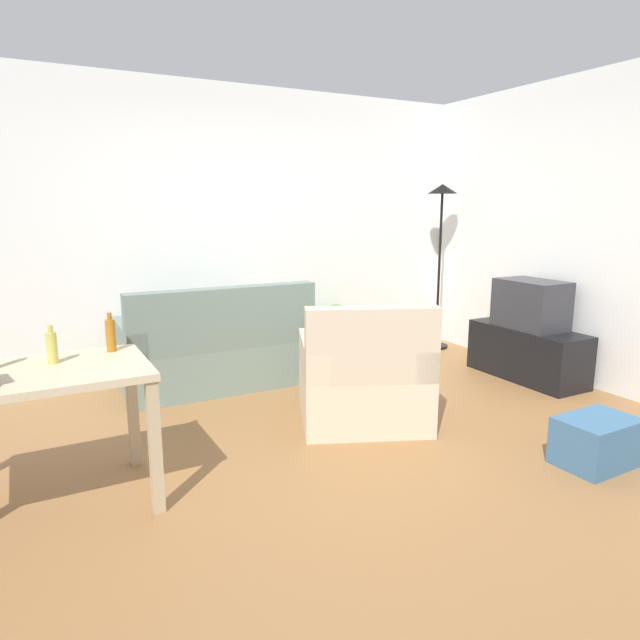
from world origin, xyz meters
name	(u,v)px	position (x,y,z in m)	size (l,w,h in m)	color
ground_plane	(341,444)	(0.00, 0.00, -0.01)	(5.20, 4.40, 0.02)	olive
wall_rear	(230,230)	(0.00, 2.20, 1.35)	(5.20, 0.10, 2.70)	white
wall_right	(609,233)	(2.60, 0.00, 1.35)	(0.10, 4.40, 2.70)	silver
couch	(216,352)	(-0.37, 1.59, 0.31)	(1.60, 0.84, 0.92)	slate
tv_stand	(527,353)	(2.25, 0.45, 0.24)	(0.44, 1.10, 0.48)	black
tv	(531,304)	(2.25, 0.45, 0.70)	(0.41, 0.60, 0.44)	#2D2D33
torchiere_lamp	(441,221)	(2.25, 1.75, 1.41)	(0.32, 0.32, 1.81)	black
desk	(25,393)	(-1.85, -0.01, 0.65)	(1.21, 0.72, 0.76)	#C6B28E
potted_plant	(336,327)	(1.03, 1.90, 0.33)	(0.36, 0.36, 0.57)	brown
armchair	(364,381)	(0.33, 0.24, 0.32)	(1.15, 1.12, 0.92)	beige
storage_box	(596,441)	(1.24, -1.01, 0.15)	(0.48, 0.34, 0.30)	#386084
bottle_squat	(52,347)	(-1.70, 0.10, 0.85)	(0.05, 0.05, 0.21)	#BCB24C
bottle_amber	(111,335)	(-1.39, 0.22, 0.86)	(0.05, 0.05, 0.23)	#9E6019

